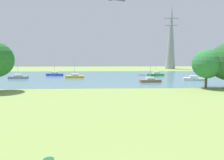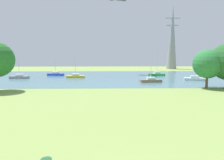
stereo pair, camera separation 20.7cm
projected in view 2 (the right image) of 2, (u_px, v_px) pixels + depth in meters
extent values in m
plane|color=#7F994C|center=(115.00, 97.00, 30.29)|extent=(160.00, 160.00, 0.00)
cube|color=slate|center=(111.00, 77.00, 58.08)|extent=(140.00, 40.00, 0.02)
cube|color=brown|center=(151.00, 81.00, 46.82)|extent=(4.95, 2.08, 0.60)
cube|color=white|center=(151.00, 78.00, 46.75)|extent=(1.92, 1.31, 0.50)
cylinder|color=silver|center=(151.00, 65.00, 46.39)|extent=(0.10, 0.10, 6.51)
cube|color=green|center=(157.00, 75.00, 61.33)|extent=(5.03, 2.73, 0.60)
cube|color=white|center=(157.00, 73.00, 61.27)|extent=(2.03, 1.54, 0.50)
cylinder|color=silver|center=(157.00, 61.00, 60.85)|extent=(0.10, 0.10, 7.33)
cube|color=gray|center=(19.00, 77.00, 54.37)|extent=(4.81, 1.55, 0.60)
cube|color=white|center=(19.00, 75.00, 54.30)|extent=(1.81, 1.12, 0.50)
cylinder|color=silver|center=(19.00, 66.00, 54.03)|extent=(0.10, 0.10, 4.97)
cube|color=white|center=(195.00, 79.00, 50.01)|extent=(5.03, 2.81, 0.60)
cube|color=white|center=(195.00, 77.00, 49.94)|extent=(2.04, 1.57, 0.50)
cylinder|color=silver|center=(195.00, 67.00, 49.64)|extent=(0.10, 0.10, 5.40)
cube|color=yellow|center=(76.00, 77.00, 55.85)|extent=(4.80, 1.51, 0.60)
cube|color=white|center=(75.00, 75.00, 55.79)|extent=(1.80, 1.10, 0.50)
cylinder|color=silver|center=(75.00, 61.00, 55.37)|extent=(0.10, 0.10, 7.49)
cube|color=blue|center=(56.00, 74.00, 61.95)|extent=(4.93, 2.01, 0.60)
cube|color=white|center=(56.00, 73.00, 61.89)|extent=(1.91, 1.29, 0.50)
cylinder|color=silver|center=(55.00, 66.00, 61.64)|extent=(0.10, 0.10, 4.51)
cylinder|color=brown|center=(207.00, 81.00, 38.46)|extent=(0.44, 0.44, 2.61)
sphere|color=#2B7539|center=(208.00, 64.00, 38.08)|extent=(5.33, 5.33, 5.33)
cone|color=gray|center=(172.00, 37.00, 89.96)|extent=(4.40, 4.40, 27.06)
cube|color=gray|center=(173.00, 18.00, 88.98)|extent=(6.40, 0.30, 0.30)
cube|color=gray|center=(173.00, 25.00, 89.34)|extent=(5.20, 0.30, 0.30)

